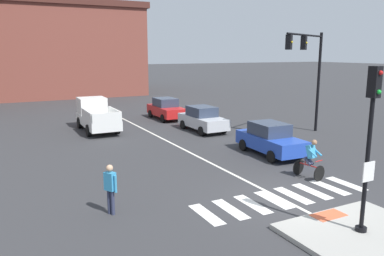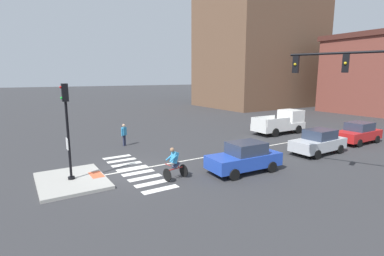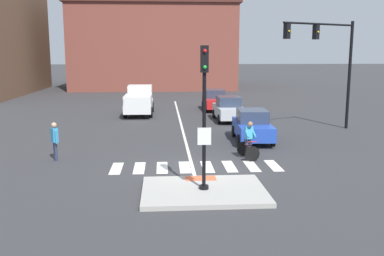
% 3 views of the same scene
% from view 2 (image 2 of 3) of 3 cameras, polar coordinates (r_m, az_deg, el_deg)
% --- Properties ---
extents(ground_plane, '(300.00, 300.00, 0.00)m').
position_cam_2_polar(ground_plane, '(16.36, -12.18, -8.40)').
color(ground_plane, '#333335').
extents(traffic_island, '(4.08, 3.10, 0.15)m').
position_cam_2_polar(traffic_island, '(15.65, -22.73, -9.55)').
color(traffic_island, '#A3A099').
rests_on(traffic_island, ground).
extents(tactile_pad_front, '(1.10, 0.60, 0.01)m').
position_cam_2_polar(tactile_pad_front, '(15.83, -18.42, -8.74)').
color(tactile_pad_front, '#DB5B38').
rests_on(tactile_pad_front, traffic_island).
extents(signal_pole, '(0.44, 0.38, 4.67)m').
position_cam_2_polar(signal_pole, '(14.96, -23.51, 0.94)').
color(signal_pole, black).
rests_on(signal_pole, traffic_island).
extents(crosswalk_stripe_a, '(0.44, 1.80, 0.01)m').
position_cam_2_polar(crosswalk_stripe_a, '(19.37, -14.62, -5.57)').
color(crosswalk_stripe_a, silver).
rests_on(crosswalk_stripe_a, ground).
extents(crosswalk_stripe_b, '(0.44, 1.80, 0.01)m').
position_cam_2_polar(crosswalk_stripe_b, '(18.52, -13.76, -6.25)').
color(crosswalk_stripe_b, silver).
rests_on(crosswalk_stripe_b, ground).
extents(crosswalk_stripe_c, '(0.44, 1.80, 0.01)m').
position_cam_2_polar(crosswalk_stripe_c, '(17.69, -12.81, -6.99)').
color(crosswalk_stripe_c, silver).
rests_on(crosswalk_stripe_c, ground).
extents(crosswalk_stripe_d, '(0.44, 1.80, 0.01)m').
position_cam_2_polar(crosswalk_stripe_d, '(16.86, -11.76, -7.80)').
color(crosswalk_stripe_d, silver).
rests_on(crosswalk_stripe_d, ground).
extents(crosswalk_stripe_e, '(0.44, 1.80, 0.01)m').
position_cam_2_polar(crosswalk_stripe_e, '(16.04, -10.60, -8.70)').
color(crosswalk_stripe_e, silver).
rests_on(crosswalk_stripe_e, ground).
extents(crosswalk_stripe_f, '(0.44, 1.80, 0.01)m').
position_cam_2_polar(crosswalk_stripe_f, '(15.24, -9.31, -9.68)').
color(crosswalk_stripe_f, silver).
rests_on(crosswalk_stripe_f, ground).
extents(crosswalk_stripe_g, '(0.44, 1.80, 0.01)m').
position_cam_2_polar(crosswalk_stripe_g, '(14.45, -7.86, -10.77)').
color(crosswalk_stripe_g, silver).
rests_on(crosswalk_stripe_g, ground).
extents(crosswalk_stripe_h, '(0.44, 1.80, 0.01)m').
position_cam_2_polar(crosswalk_stripe_h, '(13.67, -6.24, -11.97)').
color(crosswalk_stripe_h, silver).
rests_on(crosswalk_stripe_h, ground).
extents(lane_centre_line, '(0.14, 28.00, 0.01)m').
position_cam_2_polar(lane_centre_line, '(21.79, 13.23, -3.76)').
color(lane_centre_line, silver).
rests_on(lane_centre_line, ground).
extents(traffic_light_mast, '(4.89, 2.46, 6.41)m').
position_cam_2_polar(traffic_light_mast, '(14.56, 32.51, 5.99)').
color(traffic_light_mast, black).
rests_on(traffic_light_mast, ground).
extents(building_corner_left, '(14.62, 20.40, 20.71)m').
position_cam_2_polar(building_corner_left, '(53.99, 13.39, 15.43)').
color(building_corner_left, brown).
rests_on(building_corner_left, ground).
extents(car_red_eastbound_distant, '(1.85, 4.10, 1.64)m').
position_cam_2_polar(car_red_eastbound_distant, '(25.96, 30.04, -0.83)').
color(car_red_eastbound_distant, red).
rests_on(car_red_eastbound_distant, ground).
extents(car_blue_eastbound_mid, '(2.01, 4.18, 1.64)m').
position_cam_2_polar(car_blue_eastbound_mid, '(15.99, 10.34, -5.73)').
color(car_blue_eastbound_mid, '#2347B7').
rests_on(car_blue_eastbound_mid, ground).
extents(car_silver_eastbound_far, '(1.89, 4.12, 1.64)m').
position_cam_2_polar(car_silver_eastbound_far, '(21.20, 23.75, -2.51)').
color(car_silver_eastbound_far, silver).
rests_on(car_silver_eastbound_far, ground).
extents(pickup_truck_white_westbound_distant, '(2.10, 5.12, 2.08)m').
position_cam_2_polar(pickup_truck_white_westbound_distant, '(27.71, 17.43, 1.03)').
color(pickup_truck_white_westbound_distant, white).
rests_on(pickup_truck_white_westbound_distant, ground).
extents(cyclist, '(0.82, 1.18, 1.68)m').
position_cam_2_polar(cyclist, '(14.57, -3.49, -6.89)').
color(cyclist, black).
rests_on(cyclist, ground).
extents(pedestrian_at_curb_left, '(0.37, 0.49, 1.67)m').
position_cam_2_polar(pedestrian_at_curb_left, '(22.12, -13.31, -0.97)').
color(pedestrian_at_curb_left, '#2D334C').
rests_on(pedestrian_at_curb_left, ground).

